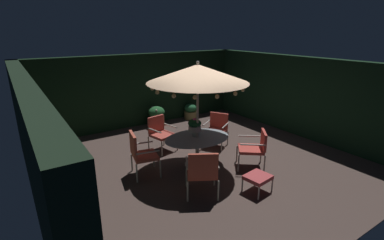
{
  "coord_description": "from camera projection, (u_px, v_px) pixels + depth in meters",
  "views": [
    {
      "loc": [
        -3.93,
        -5.45,
        3.21
      ],
      "look_at": [
        -0.28,
        0.07,
        1.11
      ],
      "focal_mm": 26.62,
      "sensor_mm": 36.0,
      "label": 1
    }
  ],
  "objects": [
    {
      "name": "hedge_backdrop_rear",
      "position": [
        142.0,
        90.0,
        9.88
      ],
      "size": [
        7.71,
        0.3,
        2.45
      ],
      "primitive_type": "cube",
      "color": "black",
      "rests_on": "ground_plane"
    },
    {
      "name": "patio_chair_south",
      "position": [
        140.0,
        152.0,
        6.41
      ],
      "size": [
        0.68,
        0.71,
        1.04
      ],
      "color": "#B5B2A8",
      "rests_on": "ground_plane"
    },
    {
      "name": "ground_plane",
      "position": [
        202.0,
        160.0,
        7.38
      ],
      "size": [
        7.71,
        7.54,
        0.02
      ],
      "primitive_type": "cube",
      "color": "#483832"
    },
    {
      "name": "patio_chair_southeast",
      "position": [
        160.0,
        131.0,
        7.85
      ],
      "size": [
        0.71,
        0.71,
        0.94
      ],
      "color": "#B9B3A4",
      "rests_on": "ground_plane"
    },
    {
      "name": "patio_chair_north",
      "position": [
        202.0,
        170.0,
        5.59
      ],
      "size": [
        0.84,
        0.83,
        1.0
      ],
      "color": "#B5B6A6",
      "rests_on": "ground_plane"
    },
    {
      "name": "potted_plant_back_left",
      "position": [
        157.0,
        116.0,
        9.78
      ],
      "size": [
        0.56,
        0.56,
        0.72
      ],
      "color": "#AF6446",
      "rests_on": "ground_plane"
    },
    {
      "name": "potted_plant_back_right",
      "position": [
        56.0,
        135.0,
        8.37
      ],
      "size": [
        0.38,
        0.38,
        0.52
      ],
      "color": "olive",
      "rests_on": "ground_plane"
    },
    {
      "name": "patio_chair_east",
      "position": [
        217.0,
        128.0,
        8.14
      ],
      "size": [
        0.81,
        0.81,
        0.93
      ],
      "color": "#B3B0A9",
      "rests_on": "ground_plane"
    },
    {
      "name": "patio_dining_table",
      "position": [
        197.0,
        143.0,
        6.92
      ],
      "size": [
        1.67,
        1.23,
        0.73
      ],
      "color": "#B8B6A8",
      "rests_on": "ground_plane"
    },
    {
      "name": "potted_plant_left_far",
      "position": [
        191.0,
        111.0,
        10.72
      ],
      "size": [
        0.48,
        0.48,
        0.57
      ],
      "color": "olive",
      "rests_on": "ground_plane"
    },
    {
      "name": "centerpiece_planter",
      "position": [
        195.0,
        126.0,
        6.89
      ],
      "size": [
        0.32,
        0.32,
        0.46
      ],
      "color": "silver",
      "rests_on": "patio_dining_table"
    },
    {
      "name": "hedge_backdrop_right",
      "position": [
        299.0,
        96.0,
        8.95
      ],
      "size": [
        0.3,
        7.54,
        2.45
      ],
      "primitive_type": "cube",
      "color": "black",
      "rests_on": "ground_plane"
    },
    {
      "name": "patio_umbrella",
      "position": [
        198.0,
        74.0,
        6.41
      ],
      "size": [
        2.34,
        2.34,
        2.55
      ],
      "color": "#B3AFA3",
      "rests_on": "ground_plane"
    },
    {
      "name": "ottoman_footrest",
      "position": [
        258.0,
        178.0,
        5.83
      ],
      "size": [
        0.55,
        0.51,
        0.37
      ],
      "color": "#B5AFA8",
      "rests_on": "ground_plane"
    },
    {
      "name": "hedge_backdrop_left",
      "position": [
        34.0,
        147.0,
        5.06
      ],
      "size": [
        0.3,
        7.54,
        2.45
      ],
      "primitive_type": "cube",
      "color": "black",
      "rests_on": "ground_plane"
    },
    {
      "name": "patio_chair_northeast",
      "position": [
        255.0,
        146.0,
        6.82
      ],
      "size": [
        0.86,
        0.85,
        0.92
      ],
      "color": "#BBAEA3",
      "rests_on": "ground_plane"
    },
    {
      "name": "potted_plant_back_center",
      "position": [
        61.0,
        157.0,
        6.65
      ],
      "size": [
        0.42,
        0.42,
        0.68
      ],
      "color": "tan",
      "rests_on": "ground_plane"
    }
  ]
}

